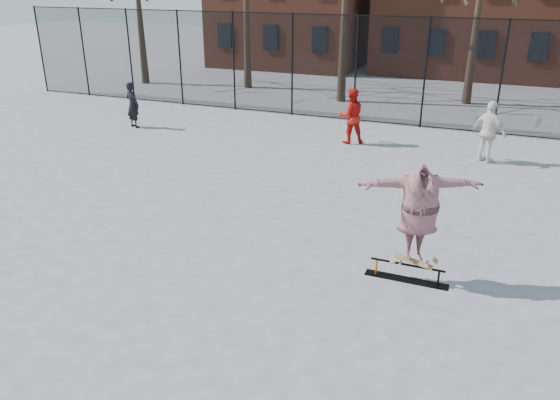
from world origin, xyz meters
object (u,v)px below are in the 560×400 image
at_px(skateboard, 414,263).
at_px(bystander_white, 489,132).
at_px(bystander_black, 133,105).
at_px(bystander_red, 351,116).
at_px(skater, 419,216).
at_px(skate_rail, 407,274).

relative_size(skateboard, bystander_white, 0.40).
height_order(skateboard, bystander_black, bystander_black).
relative_size(bystander_red, bystander_white, 0.99).
bearing_deg(bystander_white, skater, 116.23).
xyz_separation_m(bystander_black, bystander_white, (12.51, 0.64, 0.10)).
bearing_deg(skater, skate_rail, 155.89).
distance_m(skater, bystander_red, 9.19).
xyz_separation_m(skater, bystander_black, (-11.66, 7.39, -0.50)).
distance_m(skate_rail, skater, 1.21).
distance_m(skater, bystander_white, 8.08).
bearing_deg(skateboard, bystander_black, 147.64).
xyz_separation_m(skateboard, bystander_black, (-11.66, 7.39, 0.46)).
height_order(skater, bystander_black, skater).
relative_size(skate_rail, bystander_black, 0.92).
xyz_separation_m(skater, bystander_red, (-3.56, 8.46, -0.42)).
bearing_deg(skate_rail, bystander_red, 112.24).
bearing_deg(skate_rail, bystander_black, 147.40).
xyz_separation_m(skate_rail, bystander_white, (0.95, 8.03, 0.81)).
height_order(bystander_red, bystander_white, bystander_white).
distance_m(skateboard, bystander_white, 8.09).
bearing_deg(bystander_red, skateboard, 84.10).
height_order(bystander_black, bystander_red, bystander_red).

